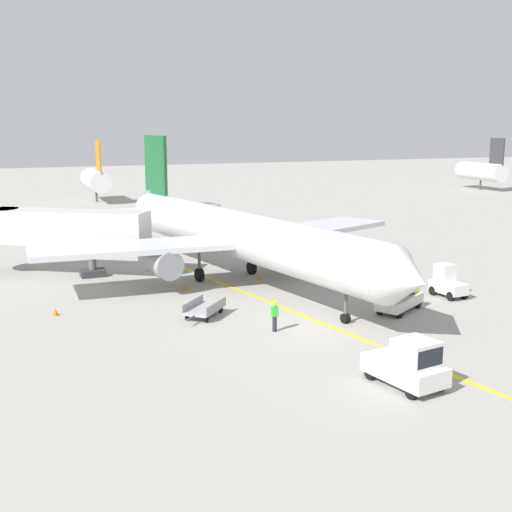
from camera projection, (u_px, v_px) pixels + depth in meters
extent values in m
plane|color=#9E9B93|center=(327.00, 325.00, 37.49)|extent=(300.00, 300.00, 0.00)
cube|color=yellow|center=(276.00, 305.00, 41.69)|extent=(15.08, 78.68, 0.01)
cylinder|color=silver|center=(240.00, 235.00, 46.78)|extent=(8.79, 30.09, 3.30)
cone|color=silver|center=(408.00, 280.00, 33.37)|extent=(3.62, 2.96, 3.23)
cone|color=silver|center=(146.00, 206.00, 60.28)|extent=(3.60, 3.33, 3.14)
cube|color=silver|center=(313.00, 229.00, 52.04)|extent=(13.69, 9.07, 0.36)
cylinder|color=gray|center=(303.00, 246.00, 50.54)|extent=(2.46, 3.50, 1.90)
cube|color=silver|center=(131.00, 248.00, 44.16)|extent=(13.10, 4.70, 0.36)
cylinder|color=gray|center=(161.00, 262.00, 44.38)|extent=(2.46, 3.50, 1.90)
cube|color=#19592D|center=(156.00, 166.00, 57.59)|extent=(1.01, 3.98, 5.20)
cube|color=silver|center=(190.00, 207.00, 59.54)|extent=(5.63, 3.75, 0.24)
cube|color=silver|center=(126.00, 211.00, 56.38)|extent=(5.30, 2.44, 0.24)
cylinder|color=#4C4C51|center=(346.00, 296.00, 37.62)|extent=(0.20, 0.20, 3.12)
cylinder|color=black|center=(345.00, 318.00, 37.87)|extent=(0.45, 0.62, 0.56)
cylinder|color=#4C4C51|center=(252.00, 254.00, 49.96)|extent=(0.20, 0.20, 3.12)
cylinder|color=black|center=(252.00, 268.00, 50.17)|extent=(0.52, 1.01, 0.96)
cylinder|color=#4C4C51|center=(199.00, 260.00, 47.64)|extent=(0.20, 0.20, 3.12)
cylinder|color=black|center=(199.00, 275.00, 47.85)|extent=(0.52, 1.01, 0.96)
cube|color=black|center=(381.00, 266.00, 34.95)|extent=(2.94, 1.50, 0.60)
cube|color=beige|center=(68.00, 227.00, 49.23)|extent=(11.48, 8.72, 2.50)
cylinder|color=#59595B|center=(92.00, 261.00, 49.36)|extent=(0.56, 0.56, 2.35)
cube|color=#333338|center=(93.00, 273.00, 49.53)|extent=(1.80, 1.40, 0.50)
cube|color=silver|center=(405.00, 370.00, 28.79)|extent=(2.49, 3.87, 0.80)
cube|color=silver|center=(416.00, 353.00, 28.08)|extent=(1.78, 1.86, 1.10)
cube|color=black|center=(430.00, 358.00, 27.43)|extent=(1.42, 0.32, 0.77)
cylinder|color=black|center=(439.00, 384.00, 28.23)|extent=(0.32, 0.63, 0.60)
cylinder|color=black|center=(411.00, 392.00, 27.40)|extent=(0.32, 0.63, 0.60)
cylinder|color=black|center=(398.00, 366.00, 30.34)|extent=(0.32, 0.63, 0.60)
cylinder|color=black|center=(370.00, 373.00, 29.50)|extent=(0.32, 0.63, 0.60)
cube|color=silver|center=(449.00, 287.00, 43.52)|extent=(1.49, 2.50, 0.70)
cube|color=silver|center=(445.00, 272.00, 43.71)|extent=(1.12, 1.16, 1.10)
cube|color=black|center=(439.00, 271.00, 44.17)|extent=(0.98, 0.16, 0.77)
cylinder|color=black|center=(433.00, 290.00, 44.08)|extent=(0.27, 0.62, 0.60)
cylinder|color=black|center=(446.00, 289.00, 44.57)|extent=(0.27, 0.62, 0.60)
cylinder|color=black|center=(451.00, 296.00, 42.61)|extent=(0.27, 0.62, 0.60)
cylinder|color=black|center=(464.00, 294.00, 43.09)|extent=(0.27, 0.62, 0.60)
cube|color=silver|center=(400.00, 301.00, 40.24)|extent=(4.02, 3.27, 0.60)
cylinder|color=black|center=(400.00, 313.00, 38.87)|extent=(0.63, 0.50, 0.60)
cylinder|color=black|center=(380.00, 309.00, 39.62)|extent=(0.63, 0.50, 0.60)
cylinder|color=black|center=(418.00, 303.00, 40.97)|extent=(0.63, 0.50, 0.60)
cylinder|color=black|center=(399.00, 300.00, 41.72)|extent=(0.63, 0.50, 0.60)
cube|color=black|center=(396.00, 288.00, 39.58)|extent=(4.72, 3.39, 1.76)
cube|color=yellow|center=(403.00, 287.00, 39.29)|extent=(4.31, 2.70, 1.84)
cube|color=yellow|center=(389.00, 285.00, 39.82)|extent=(4.31, 2.70, 1.84)
cube|color=#A5A5A8|center=(204.00, 309.00, 39.10)|extent=(2.99, 3.08, 0.16)
cube|color=#4C4C51|center=(191.00, 318.00, 37.40)|extent=(0.66, 0.72, 0.08)
cylinder|color=#4C4C51|center=(187.00, 320.00, 36.99)|extent=(0.12, 0.12, 0.05)
cube|color=gray|center=(216.00, 306.00, 38.80)|extent=(1.92, 2.12, 0.50)
cube|color=gray|center=(193.00, 304.00, 39.31)|extent=(1.92, 2.12, 0.50)
cylinder|color=black|center=(206.00, 319.00, 37.98)|extent=(0.33, 0.35, 0.36)
cylinder|color=black|center=(187.00, 317.00, 38.39)|extent=(0.33, 0.35, 0.36)
cylinder|color=black|center=(221.00, 310.00, 39.91)|extent=(0.33, 0.35, 0.36)
cylinder|color=black|center=(203.00, 308.00, 40.32)|extent=(0.33, 0.35, 0.36)
cylinder|color=#26262D|center=(275.00, 324.00, 36.30)|extent=(0.24, 0.24, 0.85)
cube|color=green|center=(275.00, 311.00, 36.17)|extent=(0.36, 0.22, 0.56)
sphere|color=beige|center=(275.00, 304.00, 36.09)|extent=(0.20, 0.20, 0.20)
sphere|color=yellow|center=(275.00, 303.00, 36.08)|extent=(0.24, 0.24, 0.24)
cone|color=orange|center=(373.00, 286.00, 45.52)|extent=(0.36, 0.36, 0.44)
cone|color=orange|center=(55.00, 312.00, 39.37)|extent=(0.36, 0.36, 0.44)
cone|color=orange|center=(260.00, 277.00, 48.41)|extent=(0.36, 0.36, 0.44)
cone|color=orange|center=(186.00, 287.00, 45.31)|extent=(0.36, 0.36, 0.44)
cylinder|color=silver|center=(96.00, 180.00, 96.45)|extent=(3.00, 10.00, 3.00)
cylinder|color=#3F3F3F|center=(97.00, 196.00, 96.89)|extent=(0.30, 0.30, 1.60)
cube|color=orange|center=(98.00, 157.00, 92.58)|extent=(0.24, 3.20, 4.40)
cylinder|color=silver|center=(481.00, 171.00, 114.19)|extent=(3.00, 10.00, 3.00)
cylinder|color=#3F3F3F|center=(480.00, 185.00, 114.63)|extent=(0.30, 0.30, 1.60)
cube|color=#333338|center=(497.00, 151.00, 110.32)|extent=(0.24, 3.20, 4.40)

